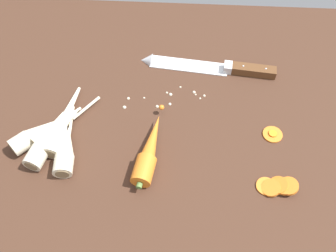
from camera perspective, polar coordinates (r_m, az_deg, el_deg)
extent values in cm
cube|color=#42281C|center=(82.55, 0.08, -0.28)|extent=(120.00, 90.00, 4.00)
cube|color=silver|center=(92.79, 3.37, 9.78)|extent=(20.36, 6.56, 0.50)
cone|color=silver|center=(94.14, -3.51, 10.58)|extent=(3.41, 4.26, 3.96)
cube|color=silver|center=(92.13, 9.65, 9.31)|extent=(2.31, 3.14, 2.20)
cube|color=brown|center=(92.66, 13.67, 8.70)|extent=(11.24, 3.98, 2.20)
sphere|color=silver|center=(91.61, 12.06, 9.45)|extent=(0.50, 0.50, 0.50)
sphere|color=silver|center=(92.27, 15.53, 8.90)|extent=(0.50, 0.50, 0.50)
cylinder|color=orange|center=(72.16, -3.95, -7.13)|extent=(5.04, 6.43, 4.20)
cone|color=orange|center=(75.57, -2.63, -2.55)|extent=(6.07, 14.50, 3.99)
sphere|color=orange|center=(80.97, -1.04, 3.02)|extent=(1.20, 1.20, 1.20)
cylinder|color=#5B7F3D|center=(70.65, -4.67, -9.59)|extent=(1.34, 1.17, 1.20)
cylinder|color=beige|center=(78.70, -20.37, -4.48)|extent=(5.12, 6.15, 4.00)
cone|color=beige|center=(81.69, -17.96, -0.22)|extent=(5.88, 10.18, 3.80)
cylinder|color=beige|center=(86.00, -15.55, 3.44)|extent=(3.04, 10.24, 0.70)
cylinder|color=#7A6647|center=(77.77, -21.28, -6.09)|extent=(2.79, 0.93, 2.80)
cylinder|color=beige|center=(75.78, -16.54, -6.06)|extent=(4.41, 4.61, 4.00)
cone|color=beige|center=(78.75, -16.02, -2.35)|extent=(4.55, 7.85, 3.80)
cylinder|color=beige|center=(82.82, -15.39, 0.79)|extent=(1.52, 8.15, 0.70)
cylinder|color=#7A6647|center=(74.79, -16.74, -7.47)|extent=(2.82, 0.58, 2.80)
cylinder|color=beige|center=(78.94, -17.94, -2.99)|extent=(4.43, 4.82, 4.00)
cone|color=beige|center=(81.91, -16.53, 0.58)|extent=(4.58, 8.23, 3.80)
cylinder|color=beige|center=(85.99, -15.07, 3.59)|extent=(1.56, 8.56, 0.70)
cylinder|color=#7A6647|center=(77.96, -18.48, -4.35)|extent=(2.82, 0.58, 2.80)
cylinder|color=beige|center=(81.68, -22.70, -2.62)|extent=(5.67, 5.67, 4.00)
cone|color=beige|center=(82.18, -19.47, -0.44)|extent=(7.70, 7.79, 3.80)
cylinder|color=beige|center=(83.77, -16.07, 1.38)|extent=(5.87, 6.07, 0.70)
cylinder|color=#7A6647|center=(81.60, -23.88, -3.41)|extent=(2.23, 2.16, 2.80)
cylinder|color=beige|center=(80.52, -19.43, -2.04)|extent=(5.78, 5.84, 4.00)
cone|color=beige|center=(81.85, -16.28, 0.62)|extent=(7.60, 8.42, 3.80)
cylinder|color=beige|center=(84.31, -13.06, 2.86)|extent=(5.48, 7.09, 0.70)
cylinder|color=#7A6647|center=(80.15, -20.59, -3.02)|extent=(2.43, 1.90, 2.80)
cylinder|color=orange|center=(75.03, 15.59, -9.32)|extent=(4.05, 4.05, 0.70)
cylinder|color=orange|center=(74.81, 16.30, -9.59)|extent=(3.84, 3.81, 1.86)
cylinder|color=orange|center=(75.21, 17.39, -9.13)|extent=(3.79, 3.81, 2.18)
cylinder|color=orange|center=(75.19, 18.28, -9.23)|extent=(3.73, 3.69, 1.86)
cylinder|color=orange|center=(75.20, 18.91, -9.17)|extent=(3.94, 3.90, 1.85)
cylinder|color=orange|center=(82.11, 16.57, -1.24)|extent=(4.40, 4.40, 0.70)
cylinder|color=orange|center=(81.90, 16.61, -1.14)|extent=(1.85, 1.85, 0.16)
sphere|color=beige|center=(85.52, 5.21, 4.55)|extent=(0.50, 0.50, 0.50)
sphere|color=beige|center=(86.11, 5.89, 5.00)|extent=(0.65, 0.65, 0.65)
sphere|color=beige|center=(85.61, -6.45, 4.58)|extent=(0.73, 0.73, 0.73)
sphere|color=beige|center=(86.58, 4.24, 5.62)|extent=(0.78, 0.78, 0.78)
sphere|color=beige|center=(87.59, 2.01, 6.40)|extent=(0.54, 0.54, 0.54)
sphere|color=beige|center=(86.34, -0.19, 5.51)|extent=(0.56, 0.56, 0.56)
sphere|color=beige|center=(83.94, 0.28, 3.69)|extent=(0.74, 0.74, 0.74)
sphere|color=beige|center=(85.84, 0.39, 5.28)|extent=(0.84, 0.84, 0.84)
sphere|color=beige|center=(83.93, -7.09, 3.18)|extent=(0.87, 0.87, 0.87)
sphere|color=beige|center=(85.49, -3.89, 4.65)|extent=(0.48, 0.48, 0.48)
sphere|color=beige|center=(83.53, -1.77, 3.32)|extent=(0.76, 0.76, 0.76)
sphere|color=beige|center=(86.23, 4.49, 5.18)|extent=(0.49, 0.49, 0.49)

